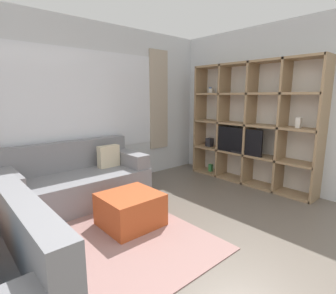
{
  "coord_description": "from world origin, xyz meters",
  "views": [
    {
      "loc": [
        -1.87,
        -0.87,
        1.54
      ],
      "look_at": [
        0.47,
        1.75,
        0.85
      ],
      "focal_mm": 28.0,
      "sensor_mm": 36.0,
      "label": 1
    }
  ],
  "objects": [
    {
      "name": "area_rug",
      "position": [
        -0.96,
        1.59,
        0.01
      ],
      "size": [
        2.51,
        2.29,
        0.01
      ],
      "primitive_type": "cube",
      "color": "gray",
      "rests_on": "ground_plane"
    },
    {
      "name": "shelving_unit",
      "position": [
        2.23,
        1.57,
        1.03
      ],
      "size": [
        0.37,
        2.31,
        2.1
      ],
      "color": "silver",
      "rests_on": "ground_plane"
    },
    {
      "name": "wall_back",
      "position": [
        0.0,
        3.21,
        1.36
      ],
      "size": [
        5.97,
        0.11,
        2.7
      ],
      "color": "silver",
      "rests_on": "ground_plane"
    },
    {
      "name": "couch_main",
      "position": [
        -0.45,
        2.71,
        0.31
      ],
      "size": [
        1.97,
        0.92,
        0.86
      ],
      "color": "gray",
      "rests_on": "ground_plane"
    },
    {
      "name": "ground_plane",
      "position": [
        0.0,
        0.0,
        0.0
      ],
      "size": [
        16.0,
        16.0,
        0.0
      ],
      "primitive_type": "plane",
      "color": "#665B51"
    },
    {
      "name": "ottoman",
      "position": [
        -0.25,
        1.61,
        0.2
      ],
      "size": [
        0.66,
        0.62,
        0.4
      ],
      "color": "#B74C23",
      "rests_on": "ground_plane"
    },
    {
      "name": "wall_right",
      "position": [
        2.42,
        1.59,
        1.35
      ],
      "size": [
        0.07,
        4.37,
        2.7
      ],
      "primitive_type": "cube",
      "color": "silver",
      "rests_on": "ground_plane"
    }
  ]
}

